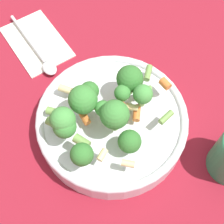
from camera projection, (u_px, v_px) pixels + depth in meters
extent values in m
plane|color=maroon|center=(112.00, 128.00, 0.57)|extent=(3.00, 3.00, 0.00)
cylinder|color=silver|center=(112.00, 123.00, 0.55)|extent=(0.26, 0.26, 0.04)
torus|color=silver|center=(112.00, 117.00, 0.53)|extent=(0.26, 0.26, 0.01)
cylinder|color=#8CB766|center=(129.00, 147.00, 0.49)|extent=(0.01, 0.01, 0.01)
sphere|color=#33722D|center=(130.00, 141.00, 0.47)|extent=(0.04, 0.04, 0.04)
cylinder|color=#8CB766|center=(122.00, 98.00, 0.51)|extent=(0.01, 0.01, 0.01)
sphere|color=#3D8438|center=(122.00, 93.00, 0.49)|extent=(0.03, 0.03, 0.03)
cylinder|color=#8CB766|center=(66.00, 132.00, 0.48)|extent=(0.01, 0.01, 0.01)
sphere|color=#3D8438|center=(64.00, 125.00, 0.46)|extent=(0.04, 0.04, 0.04)
cylinder|color=#8CB766|center=(83.00, 160.00, 0.46)|extent=(0.01, 0.01, 0.02)
sphere|color=#33722D|center=(82.00, 154.00, 0.44)|extent=(0.03, 0.03, 0.03)
cylinder|color=#8CB766|center=(84.00, 109.00, 0.51)|extent=(0.02, 0.02, 0.02)
sphere|color=#3D8438|center=(83.00, 99.00, 0.48)|extent=(0.05, 0.05, 0.05)
cylinder|color=#8CB766|center=(129.00, 88.00, 0.53)|extent=(0.02, 0.02, 0.02)
sphere|color=#33722D|center=(130.00, 79.00, 0.50)|extent=(0.04, 0.04, 0.04)
cylinder|color=#8CB766|center=(114.00, 123.00, 0.49)|extent=(0.02, 0.02, 0.02)
sphere|color=#3D8438|center=(115.00, 115.00, 0.46)|extent=(0.05, 0.05, 0.05)
cylinder|color=#8CB766|center=(65.00, 127.00, 0.48)|extent=(0.01, 0.01, 0.02)
sphere|color=#479342|center=(63.00, 120.00, 0.46)|extent=(0.04, 0.04, 0.04)
cylinder|color=#8CB766|center=(142.00, 101.00, 0.50)|extent=(0.01, 0.01, 0.02)
sphere|color=#479342|center=(143.00, 94.00, 0.48)|extent=(0.03, 0.03, 0.03)
cylinder|color=#8CB766|center=(90.00, 98.00, 0.52)|extent=(0.01, 0.01, 0.02)
sphere|color=#33722D|center=(89.00, 91.00, 0.50)|extent=(0.03, 0.03, 0.03)
cylinder|color=#8CB766|center=(104.00, 115.00, 0.50)|extent=(0.01, 0.01, 0.01)
sphere|color=#3D8438|center=(104.00, 110.00, 0.48)|extent=(0.03, 0.03, 0.03)
cylinder|color=#729E4C|center=(55.00, 112.00, 0.52)|extent=(0.03, 0.03, 0.01)
cylinder|color=beige|center=(65.00, 89.00, 0.53)|extent=(0.03, 0.02, 0.01)
cylinder|color=orange|center=(126.00, 90.00, 0.51)|extent=(0.03, 0.03, 0.01)
cylinder|color=orange|center=(165.00, 84.00, 0.52)|extent=(0.02, 0.02, 0.01)
cylinder|color=orange|center=(137.00, 113.00, 0.51)|extent=(0.03, 0.03, 0.01)
cylinder|color=#729E4C|center=(82.00, 142.00, 0.46)|extent=(0.03, 0.02, 0.01)
cylinder|color=orange|center=(85.00, 118.00, 0.51)|extent=(0.02, 0.01, 0.01)
cylinder|color=beige|center=(132.00, 107.00, 0.50)|extent=(0.02, 0.02, 0.01)
cylinder|color=#729E4C|center=(148.00, 73.00, 0.54)|extent=(0.03, 0.03, 0.01)
cylinder|color=beige|center=(128.00, 164.00, 0.46)|extent=(0.02, 0.02, 0.01)
cylinder|color=beige|center=(102.00, 155.00, 0.46)|extent=(0.02, 0.02, 0.01)
cylinder|color=orange|center=(119.00, 108.00, 0.50)|extent=(0.02, 0.03, 0.01)
cylinder|color=#729E4C|center=(53.00, 123.00, 0.50)|extent=(0.03, 0.02, 0.01)
cylinder|color=orange|center=(98.00, 106.00, 0.50)|extent=(0.02, 0.02, 0.01)
cylinder|color=orange|center=(122.00, 83.00, 0.52)|extent=(0.03, 0.02, 0.01)
cylinder|color=#729E4C|center=(109.00, 116.00, 0.49)|extent=(0.02, 0.03, 0.01)
cylinder|color=#729E4C|center=(146.00, 91.00, 0.51)|extent=(0.02, 0.02, 0.01)
cylinder|color=#729E4C|center=(166.00, 117.00, 0.49)|extent=(0.02, 0.03, 0.01)
cube|color=white|center=(36.00, 42.00, 0.66)|extent=(0.16, 0.11, 0.01)
cylinder|color=silver|center=(28.00, 38.00, 0.65)|extent=(0.15, 0.02, 0.01)
ellipsoid|color=silver|center=(50.00, 68.00, 0.62)|extent=(0.04, 0.03, 0.01)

